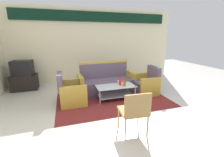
{
  "coord_description": "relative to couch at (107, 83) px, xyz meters",
  "views": [
    {
      "loc": [
        -1.24,
        -3.0,
        1.76
      ],
      "look_at": [
        -0.05,
        0.78,
        0.65
      ],
      "focal_mm": 24.16,
      "sensor_mm": 36.0,
      "label": 1
    }
  ],
  "objects": [
    {
      "name": "rug",
      "position": [
        0.01,
        -0.63,
        -0.31
      ],
      "size": [
        3.1,
        2.05,
        0.01
      ],
      "primitive_type": "cube",
      "color": "maroon",
      "rests_on": "ground"
    },
    {
      "name": "television",
      "position": [
        -2.6,
        1.04,
        0.44
      ],
      "size": [
        0.65,
        0.52,
        0.48
      ],
      "rotation": [
        0.0,
        0.0,
        3.0
      ],
      "color": "black",
      "rests_on": "tv_stand"
    },
    {
      "name": "ground_plane",
      "position": [
        0.0,
        -1.51,
        -0.32
      ],
      "size": [
        14.0,
        14.0,
        0.0
      ],
      "primitive_type": "plane",
      "color": "beige"
    },
    {
      "name": "wall_back",
      "position": [
        0.0,
        1.54,
        1.16
      ],
      "size": [
        6.52,
        0.19,
        2.8
      ],
      "color": "beige",
      "rests_on": "ground"
    },
    {
      "name": "tv_stand",
      "position": [
        -2.6,
        1.04,
        -0.06
      ],
      "size": [
        0.8,
        0.5,
        0.52
      ],
      "primitive_type": "cube",
      "color": "black",
      "rests_on": "ground"
    },
    {
      "name": "armchair_left",
      "position": [
        -1.13,
        -0.57,
        -0.03
      ],
      "size": [
        0.7,
        0.76,
        0.85
      ],
      "rotation": [
        0.0,
        0.0,
        -1.56
      ],
      "color": "#5B4C60",
      "rests_on": "rug"
    },
    {
      "name": "bottle_brown",
      "position": [
        0.31,
        -0.76,
        0.18
      ],
      "size": [
        0.08,
        0.08,
        0.23
      ],
      "color": "brown",
      "rests_on": "coffee_table"
    },
    {
      "name": "coffee_table",
      "position": [
        0.08,
        -0.64,
        -0.04
      ],
      "size": [
        1.1,
        0.6,
        0.4
      ],
      "color": "silver",
      "rests_on": "rug"
    },
    {
      "name": "couch",
      "position": [
        0.0,
        0.0,
        0.0
      ],
      "size": [
        1.83,
        0.81,
        0.96
      ],
      "rotation": [
        0.0,
        0.0,
        3.18
      ],
      "color": "#5B4C60",
      "rests_on": "rug"
    },
    {
      "name": "bottle_red",
      "position": [
        0.22,
        -0.65,
        0.2
      ],
      "size": [
        0.07,
        0.07,
        0.27
      ],
      "color": "red",
      "rests_on": "coffee_table"
    },
    {
      "name": "armchair_right",
      "position": [
        1.15,
        -0.5,
        -0.03
      ],
      "size": [
        0.72,
        0.78,
        0.85
      ],
      "rotation": [
        0.0,
        0.0,
        1.59
      ],
      "color": "#5B4C60",
      "rests_on": "rug"
    },
    {
      "name": "cup",
      "position": [
        0.22,
        -0.54,
        0.14
      ],
      "size": [
        0.08,
        0.08,
        0.1
      ],
      "primitive_type": "cylinder",
      "color": "silver",
      "rests_on": "coffee_table"
    },
    {
      "name": "wicker_chair",
      "position": [
        -0.11,
        -2.3,
        0.18
      ],
      "size": [
        0.51,
        0.51,
        0.84
      ],
      "rotation": [
        0.0,
        0.0,
        -0.06
      ],
      "color": "#AD844C",
      "rests_on": "ground"
    }
  ]
}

